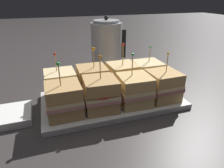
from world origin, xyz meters
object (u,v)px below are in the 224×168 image
object	(u,v)px
sandwich_back_far_right	(147,74)
kettle_steel	(107,46)
sandwich_back_far_left	(61,85)
sandwich_front_far_right	(163,86)
napkin_stack	(10,116)
serving_platter	(112,100)
sandwich_front_center_left	(101,94)
sandwich_back_center_right	(122,77)
sandwich_back_center_left	(92,81)
sandwich_front_far_left	(64,100)
sandwich_front_center_right	(134,90)

from	to	relation	value
sandwich_back_far_right	kettle_steel	xyz separation A→B (m)	(-0.08, 0.27, 0.05)
sandwich_back_far_left	kettle_steel	size ratio (longest dim) A/B	0.61
sandwich_front_far_right	napkin_stack	world-z (taller)	sandwich_front_far_right
serving_platter	sandwich_back_far_left	bearing A→B (deg)	160.81
serving_platter	sandwich_back_far_right	world-z (taller)	sandwich_back_far_right
sandwich_back_far_right	serving_platter	bearing A→B (deg)	-160.76
sandwich_front_center_left	sandwich_back_center_right	distance (m)	0.16
sandwich_front_far_right	sandwich_back_center_left	distance (m)	0.25
sandwich_front_center_left	sandwich_front_far_right	xyz separation A→B (m)	(0.22, -0.00, -0.00)
sandwich_back_far_left	sandwich_back_far_right	xyz separation A→B (m)	(0.33, -0.00, -0.00)
sandwich_front_far_right	sandwich_back_far_left	world-z (taller)	sandwich_front_far_right
sandwich_front_far_left	sandwich_back_far_right	world-z (taller)	sandwich_front_far_left
sandwich_front_center_left	sandwich_back_far_right	xyz separation A→B (m)	(0.22, 0.11, -0.00)
sandwich_front_center_right	sandwich_back_center_right	world-z (taller)	sandwich_back_center_right
sandwich_front_center_left	sandwich_back_center_right	xyz separation A→B (m)	(0.11, 0.11, 0.00)
kettle_steel	sandwich_back_center_left	bearing A→B (deg)	-116.80
sandwich_front_center_left	sandwich_back_far_left	size ratio (longest dim) A/B	1.09
sandwich_back_center_right	napkin_stack	world-z (taller)	sandwich_back_center_right
sandwich_back_far_right	kettle_steel	distance (m)	0.29
serving_platter	kettle_steel	xyz separation A→B (m)	(0.08, 0.33, 0.11)
sandwich_front_center_left	sandwich_back_far_right	bearing A→B (deg)	27.10
sandwich_front_center_left	sandwich_back_far_right	size ratio (longest dim) A/B	1.10
sandwich_front_center_left	napkin_stack	world-z (taller)	sandwich_front_center_left
serving_platter	sandwich_back_center_left	xyz separation A→B (m)	(-0.06, 0.06, 0.06)
serving_platter	napkin_stack	distance (m)	0.33
serving_platter	sandwich_front_center_left	bearing A→B (deg)	-135.15
sandwich_front_center_right	sandwich_back_center_left	bearing A→B (deg)	134.44
serving_platter	sandwich_back_center_right	size ratio (longest dim) A/B	2.63
serving_platter	sandwich_front_far_left	bearing A→B (deg)	-162.34
sandwich_back_center_left	kettle_steel	bearing A→B (deg)	63.20
sandwich_back_center_left	kettle_steel	xyz separation A→B (m)	(0.14, 0.28, 0.05)
sandwich_back_center_right	sandwich_back_far_right	bearing A→B (deg)	2.68
sandwich_front_far_left	kettle_steel	bearing A→B (deg)	56.93
sandwich_back_center_right	kettle_steel	world-z (taller)	kettle_steel
serving_platter	sandwich_back_far_right	xyz separation A→B (m)	(0.17, 0.06, 0.06)
sandwich_front_center_right	sandwich_back_far_right	xyz separation A→B (m)	(0.11, 0.12, -0.00)
sandwich_back_far_left	kettle_steel	world-z (taller)	kettle_steel
sandwich_back_far_right	napkin_stack	size ratio (longest dim) A/B	1.25
sandwich_back_far_left	napkin_stack	size ratio (longest dim) A/B	1.25
serving_platter	sandwich_back_far_left	distance (m)	0.19
sandwich_front_far_left	napkin_stack	size ratio (longest dim) A/B	1.31
sandwich_back_far_left	sandwich_front_center_left	bearing A→B (deg)	-45.50
sandwich_back_center_left	sandwich_back_center_right	bearing A→B (deg)	-2.09
sandwich_front_far_left	sandwich_back_far_left	xyz separation A→B (m)	(0.00, 0.11, -0.00)
sandwich_front_far_left	sandwich_back_center_right	size ratio (longest dim) A/B	0.92
serving_platter	sandwich_back_far_right	size ratio (longest dim) A/B	2.99
sandwich_front_center_left	sandwich_front_far_right	size ratio (longest dim) A/B	1.06
sandwich_front_center_right	sandwich_back_center_right	distance (m)	0.11
serving_platter	sandwich_front_center_left	size ratio (longest dim) A/B	2.72
napkin_stack	sandwich_front_far_right	bearing A→B (deg)	-6.07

